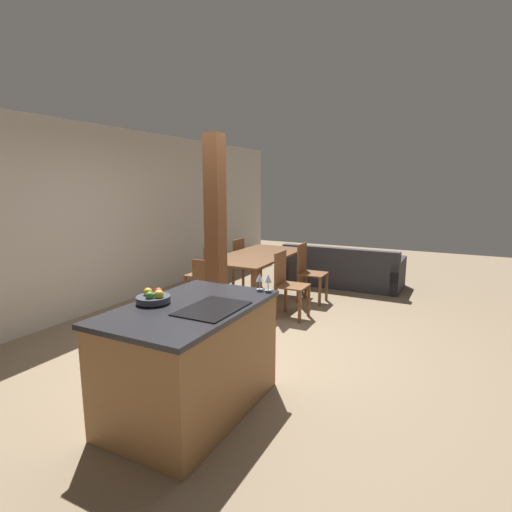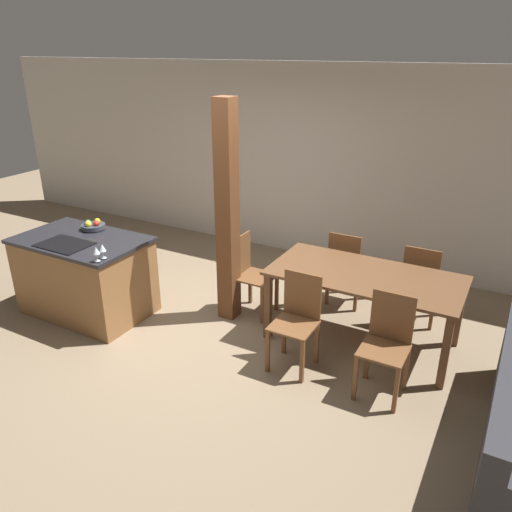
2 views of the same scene
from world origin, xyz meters
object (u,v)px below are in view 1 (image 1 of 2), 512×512
object	(u,v)px
fruit_bowl	(153,297)
dining_chair_head_end	(211,292)
timber_post	(216,239)
wine_glass_middle	(260,278)
dining_chair_far_left	(205,273)
dining_table	(257,261)
dining_chair_near_left	(288,283)
couch	(343,271)
dining_chair_near_right	(309,271)
kitchen_island	(191,359)
dining_chair_far_right	(233,263)
wine_glass_near	(268,279)

from	to	relation	value
fruit_bowl	dining_chair_head_end	distance (m)	1.91
timber_post	wine_glass_middle	bearing A→B (deg)	-129.96
dining_chair_head_end	dining_chair_far_left	bearing A→B (deg)	-52.27
dining_table	dining_chair_near_left	size ratio (longest dim) A/B	2.05
couch	fruit_bowl	bearing A→B (deg)	87.03
dining_table	dining_chair_near_right	world-z (taller)	dining_chair_near_right
dining_table	dining_chair_near_left	world-z (taller)	dining_chair_near_left
kitchen_island	dining_table	size ratio (longest dim) A/B	0.76
dining_table	dining_chair_far_right	bearing A→B (deg)	58.31
fruit_bowl	dining_chair_near_right	xyz separation A→B (m)	(3.51, -0.08, -0.47)
dining_chair_far_right	dining_chair_near_right	bearing A→B (deg)	90.00
dining_chair_near_left	dining_chair_far_right	distance (m)	1.63
dining_chair_far_left	dining_chair_far_right	distance (m)	0.86
fruit_bowl	dining_chair_head_end	xyz separation A→B (m)	(1.75, 0.62, -0.47)
kitchen_island	couch	xyz separation A→B (m)	(4.72, -0.00, -0.20)
wine_glass_near	dining_chair_near_right	world-z (taller)	wine_glass_near
dining_chair_head_end	wine_glass_middle	bearing A→B (deg)	140.05
dining_chair_near_right	timber_post	bearing A→B (deg)	165.54
wine_glass_near	dining_chair_head_end	bearing A→B (deg)	51.93
wine_glass_middle	couch	bearing A→B (deg)	4.17
fruit_bowl	timber_post	size ratio (longest dim) A/B	0.11
dining_chair_near_left	timber_post	xyz separation A→B (m)	(-1.06, 0.50, 0.72)
dining_chair_near_left	dining_chair_far_left	bearing A→B (deg)	90.00
dining_chair_near_left	couch	xyz separation A→B (m)	(2.17, -0.21, -0.24)
dining_chair_far_left	dining_chair_near_right	bearing A→B (deg)	121.69
dining_chair_far_left	dining_chair_far_right	size ratio (longest dim) A/B	1.00
couch	dining_chair_far_right	bearing A→B (deg)	39.72
dining_chair_near_left	dining_chair_near_right	xyz separation A→B (m)	(0.86, 0.00, 0.00)
wine_glass_near	couch	size ratio (longest dim) A/B	0.07
kitchen_island	dining_chair_far_left	world-z (taller)	dining_chair_far_left
dining_chair_far_left	dining_chair_head_end	size ratio (longest dim) A/B	1.00
wine_glass_near	timber_post	bearing A→B (deg)	52.28
kitchen_island	dining_chair_head_end	distance (m)	1.89
wine_glass_near	dining_chair_near_left	xyz separation A→B (m)	(1.91, 0.59, -0.54)
kitchen_island	timber_post	xyz separation A→B (m)	(1.49, 0.71, 0.76)
kitchen_island	dining_chair_far_left	bearing A→B (deg)	32.02
wine_glass_middle	dining_chair_near_left	world-z (taller)	wine_glass_middle
wine_glass_middle	timber_post	size ratio (longest dim) A/B	0.06
dining_chair_far_right	couch	distance (m)	2.08
wine_glass_middle	timber_post	world-z (taller)	timber_post
wine_glass_middle	dining_chair_near_left	size ratio (longest dim) A/B	0.16
dining_chair_near_right	dining_chair_far_left	xyz separation A→B (m)	(-0.86, 1.39, 0.00)
dining_table	dining_chair_far_right	xyz separation A→B (m)	(0.43, 0.69, -0.19)
wine_glass_near	dining_chair_head_end	xyz separation A→B (m)	(1.01, 1.29, -0.54)
kitchen_island	dining_chair_far_right	bearing A→B (deg)	25.10
dining_table	couch	world-z (taller)	dining_table
dining_chair_far_left	dining_chair_head_end	distance (m)	1.13
fruit_bowl	dining_chair_near_right	distance (m)	3.54
fruit_bowl	dining_chair_near_left	size ratio (longest dim) A/B	0.29
wine_glass_near	couch	bearing A→B (deg)	5.34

